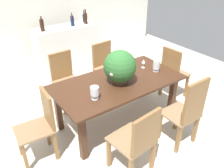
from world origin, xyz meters
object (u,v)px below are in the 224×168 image
wine_glass (143,62)px  crystal_vase_center_near (95,91)px  chair_near_left (138,140)px  chair_foot_end (173,71)px  wine_bottle_green (72,22)px  wine_bottle_dark (84,18)px  crystal_vase_left (157,65)px  wine_bottle_tall (72,19)px  chair_far_left (65,77)px  flower_centerpiece (120,67)px  wine_bottle_clear (86,18)px  kitchen_counter (68,48)px  wine_bottle_amber (42,25)px  chair_near_right (187,111)px  dining_table (118,87)px  chair_far_right (106,65)px  chair_head_end (41,123)px

wine_glass → crystal_vase_center_near: bearing=-163.9°
chair_near_left → crystal_vase_center_near: 0.82m
chair_foot_end → wine_bottle_green: (-0.81, 2.20, 0.53)m
wine_bottle_dark → crystal_vase_left: bearing=-91.8°
wine_bottle_dark → wine_bottle_tall: size_ratio=1.12×
chair_near_left → wine_bottle_green: (0.84, 3.15, 0.54)m
chair_foot_end → chair_far_left: (-1.66, 0.95, -0.01)m
flower_centerpiece → wine_bottle_clear: wine_bottle_clear is taller
chair_far_left → wine_glass: (1.05, -0.82, 0.31)m
flower_centerpiece → wine_glass: size_ratio=3.42×
chair_near_left → chair_far_left: bearing=-94.9°
wine_bottle_dark → chair_far_left: bearing=-131.2°
flower_centerpiece → wine_bottle_dark: (0.78, 2.36, 0.09)m
wine_bottle_dark → wine_bottle_tall: wine_bottle_dark is taller
kitchen_counter → wine_bottle_dark: 0.78m
wine_glass → wine_bottle_amber: bearing=112.4°
chair_far_left → wine_bottle_clear: (1.17, 1.24, 0.57)m
chair_far_left → chair_near_left: size_ratio=1.00×
chair_far_left → wine_bottle_tall: 1.80m
wine_bottle_clear → wine_bottle_green: 0.32m
crystal_vase_center_near → flower_centerpiece: bearing=16.7°
chair_near_right → chair_near_left: size_ratio=1.11×
chair_far_left → crystal_vase_center_near: chair_far_left is taller
crystal_vase_center_near → wine_glass: size_ratio=1.24×
chair_foot_end → wine_bottle_tall: wine_bottle_tall is taller
wine_bottle_clear → dining_table: bearing=-108.6°
crystal_vase_center_near → chair_far_right: bearing=50.4°
dining_table → flower_centerpiece: bearing=-98.4°
chair_near_left → kitchen_counter: 3.28m
crystal_vase_left → wine_bottle_clear: 2.29m
chair_far_left → wine_bottle_amber: size_ratio=3.21×
chair_far_left → crystal_vase_center_near: bearing=-95.6°
wine_bottle_green → wine_bottle_tall: 0.21m
chair_foot_end → wine_bottle_dark: 2.43m
kitchen_counter → wine_bottle_amber: (-0.52, -0.03, 0.62)m
chair_foot_end → wine_bottle_tall: size_ratio=4.18×
wine_glass → wine_bottle_dark: size_ratio=0.55×
chair_far_left → wine_glass: size_ratio=6.61×
crystal_vase_center_near → chair_near_left: bearing=-81.9°
wine_glass → wine_bottle_tall: bearing=92.9°
chair_head_end → wine_glass: chair_head_end is taller
chair_near_right → wine_glass: bearing=-99.3°
wine_glass → wine_bottle_amber: (-0.87, 2.10, 0.26)m
chair_near_left → crystal_vase_center_near: (-0.11, 0.74, 0.32)m
wine_glass → dining_table: bearing=-168.6°
chair_head_end → flower_centerpiece: 1.30m
chair_foot_end → crystal_vase_center_near: (-1.76, -0.20, 0.31)m
chair_far_right → kitchen_counter: size_ratio=0.65×
kitchen_counter → wine_bottle_tall: size_ratio=6.09×
chair_head_end → wine_bottle_green: (1.63, 2.21, 0.55)m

